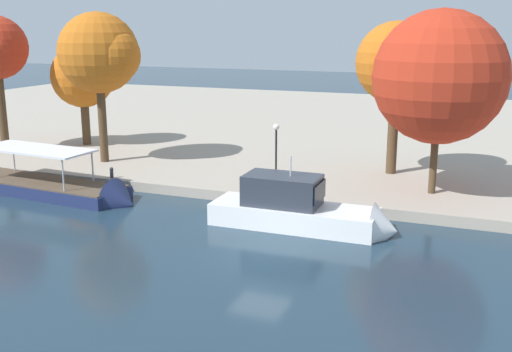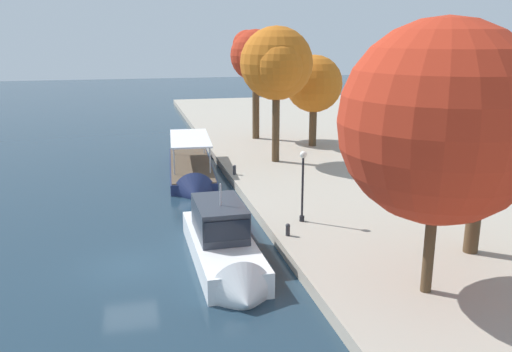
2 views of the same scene
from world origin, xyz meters
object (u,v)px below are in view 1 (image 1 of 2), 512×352
object	(u,v)px
tour_boat_0	(53,191)
tree_0	(103,55)
lamp_post	(276,150)
tree_4	(82,76)
mooring_bollard_0	(112,172)
motor_yacht_1	(304,213)
tree_2	(442,79)
mooring_bollard_2	(299,191)
tree_3	(398,64)

from	to	relation	value
tour_boat_0	tree_0	bearing A→B (deg)	99.31
tour_boat_0	tree_0	size ratio (longest dim) A/B	1.28
lamp_post	tree_4	xyz separation A→B (m)	(-19.17, 7.23, 3.25)
lamp_post	tree_4	world-z (taller)	tree_4
mooring_bollard_0	motor_yacht_1	bearing A→B (deg)	-13.11
tree_0	tree_2	bearing A→B (deg)	-0.43
mooring_bollard_2	tree_2	xyz separation A→B (m)	(7.12, 3.60, 6.29)
mooring_bollard_2	tree_3	size ratio (longest dim) A/B	0.07
mooring_bollard_0	tree_0	world-z (taller)	tree_0
tree_2	tree_4	distance (m)	28.63
tour_boat_0	tree_3	distance (m)	23.08
motor_yacht_1	tree_0	world-z (taller)	tree_0
mooring_bollard_2	tree_2	size ratio (longest dim) A/B	0.06
tour_boat_0	tree_2	bearing A→B (deg)	21.22
motor_yacht_1	tree_4	xyz separation A→B (m)	(-22.45, 12.09, 5.39)
mooring_bollard_0	lamp_post	world-z (taller)	lamp_post
tree_2	motor_yacht_1	bearing A→B (deg)	-128.84
motor_yacht_1	tree_3	bearing A→B (deg)	76.46
tour_boat_0	mooring_bollard_2	size ratio (longest dim) A/B	20.83
motor_yacht_1	tree_4	world-z (taller)	tree_4
mooring_bollard_2	tree_2	bearing A→B (deg)	26.82
mooring_bollard_0	tree_2	xyz separation A→B (m)	(19.60, 3.86, 6.25)
motor_yacht_1	tree_0	bearing A→B (deg)	156.18
mooring_bollard_0	tree_3	xyz separation A→B (m)	(16.50, 8.08, 6.73)
mooring_bollard_0	lamp_post	xyz separation A→B (m)	(10.60, 1.63, 1.94)
mooring_bollard_0	tree_2	distance (m)	20.93
motor_yacht_1	tree_2	bearing A→B (deg)	50.62
lamp_post	tree_0	distance (m)	14.77
motor_yacht_1	tree_3	xyz separation A→B (m)	(2.61, 11.32, 6.94)
lamp_post	tree_0	size ratio (longest dim) A/B	0.37
mooring_bollard_2	tree_3	xyz separation A→B (m)	(4.02, 7.82, 6.77)
mooring_bollard_2	motor_yacht_1	bearing A→B (deg)	-68.13
tree_0	tour_boat_0	bearing A→B (deg)	-84.96
mooring_bollard_2	tree_3	world-z (taller)	tree_3
motor_yacht_1	lamp_post	xyz separation A→B (m)	(-3.28, 4.86, 2.14)
motor_yacht_1	tree_4	size ratio (longest dim) A/B	1.19
tour_boat_0	motor_yacht_1	xyz separation A→B (m)	(16.28, -0.39, 0.56)
lamp_post	mooring_bollard_2	bearing A→B (deg)	-35.97
lamp_post	tree_4	distance (m)	20.75
tour_boat_0	tree_4	distance (m)	14.50
tree_0	tree_4	world-z (taller)	tree_0
mooring_bollard_2	tree_2	world-z (taller)	tree_2
tour_boat_0	motor_yacht_1	distance (m)	16.30
motor_yacht_1	tree_0	size ratio (longest dim) A/B	0.92
tree_2	tour_boat_0	bearing A→B (deg)	-163.05
mooring_bollard_0	mooring_bollard_2	world-z (taller)	mooring_bollard_0
mooring_bollard_2	tree_3	distance (m)	11.10
mooring_bollard_2	tree_2	distance (m)	10.16
lamp_post	tree_0	bearing A→B (deg)	169.97
tree_0	tree_4	xyz separation A→B (m)	(-5.56, 4.82, -1.98)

